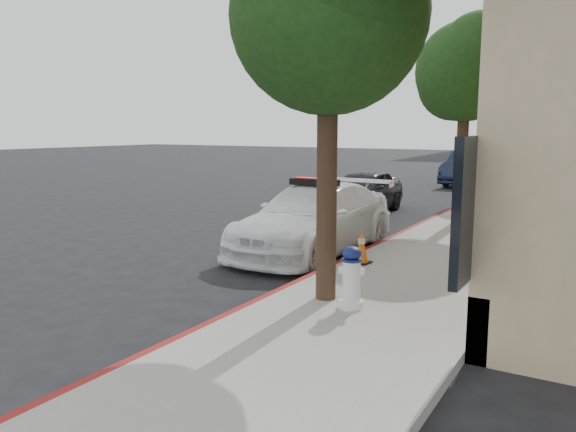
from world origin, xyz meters
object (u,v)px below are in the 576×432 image
at_px(parked_car_far, 471,168).
at_px(traffic_cone, 362,247).
at_px(parked_car_mid, 363,191).
at_px(fire_hydrant, 351,278).
at_px(police_car, 314,218).

relative_size(parked_car_far, traffic_cone, 8.05).
bearing_deg(parked_car_mid, fire_hydrant, -70.60).
relative_size(parked_car_mid, parked_car_far, 0.82).
distance_m(fire_hydrant, traffic_cone, 2.71).
relative_size(police_car, parked_car_mid, 1.24).
relative_size(parked_car_mid, traffic_cone, 6.58).
xyz_separation_m(police_car, parked_car_far, (-0.39, 16.52, 0.09)).
distance_m(parked_car_mid, traffic_cone, 7.36).
xyz_separation_m(parked_car_mid, fire_hydrant, (3.79, -9.32, -0.11)).
bearing_deg(fire_hydrant, traffic_cone, 97.45).
height_order(police_car, parked_car_far, parked_car_far).
height_order(parked_car_mid, traffic_cone, parked_car_mid).
xyz_separation_m(fire_hydrant, traffic_cone, (-0.94, 2.54, -0.13)).
bearing_deg(fire_hydrant, police_car, 112.19).
bearing_deg(fire_hydrant, parked_car_far, 85.47).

